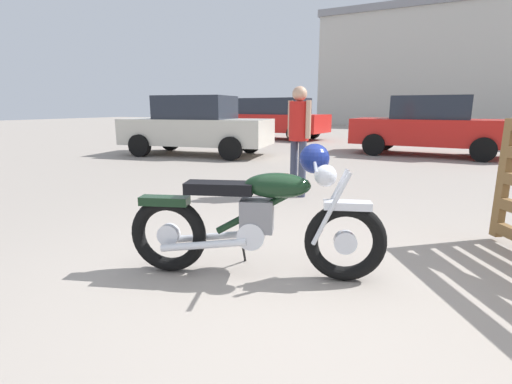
{
  "coord_description": "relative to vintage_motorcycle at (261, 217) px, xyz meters",
  "views": [
    {
      "loc": [
        0.82,
        -2.39,
        1.36
      ],
      "look_at": [
        -0.62,
        0.79,
        0.57
      ],
      "focal_mm": 26.54,
      "sensor_mm": 36.0,
      "label": 1
    }
  ],
  "objects": [
    {
      "name": "red_hatchback_near",
      "position": [
        -5.21,
        13.0,
        0.45
      ],
      "size": [
        4.92,
        2.51,
        1.74
      ],
      "rotation": [
        0.0,
        0.0,
        -0.15
      ],
      "color": "black",
      "rests_on": "ground_plane"
    },
    {
      "name": "bystander",
      "position": [
        -0.63,
        2.85,
        0.53
      ],
      "size": [
        0.42,
        0.3,
        1.66
      ],
      "rotation": [
        0.0,
        0.0,
        1.09
      ],
      "color": "#383D51",
      "rests_on": "ground_plane"
    },
    {
      "name": "ground_plane",
      "position": [
        0.34,
        -0.28,
        -0.49
      ],
      "size": [
        80.0,
        80.0,
        0.0
      ],
      "primitive_type": "plane",
      "color": "gray"
    },
    {
      "name": "industrial_building",
      "position": [
        5.0,
        31.87,
        3.81
      ],
      "size": [
        24.71,
        11.75,
        8.58
      ],
      "rotation": [
        0.0,
        0.0,
        -0.06
      ],
      "color": "beige",
      "rests_on": "ground_plane"
    },
    {
      "name": "vintage_motorcycle",
      "position": [
        0.0,
        0.0,
        0.0
      ],
      "size": [
        2.02,
        0.91,
        1.07
      ],
      "rotation": [
        0.0,
        0.0,
        0.3
      ],
      "color": "black",
      "rests_on": "ground_plane"
    },
    {
      "name": "blue_hatchback_right",
      "position": [
        -4.93,
        6.64,
        0.34
      ],
      "size": [
        4.39,
        2.35,
        1.67
      ],
      "rotation": [
        0.0,
        0.0,
        0.14
      ],
      "color": "black",
      "rests_on": "ground_plane"
    },
    {
      "name": "pale_sedan_back",
      "position": [
        1.17,
        9.32,
        0.34
      ],
      "size": [
        4.33,
        2.18,
        1.67
      ],
      "rotation": [
        0.0,
        0.0,
        3.06
      ],
      "color": "black",
      "rests_on": "ground_plane"
    }
  ]
}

